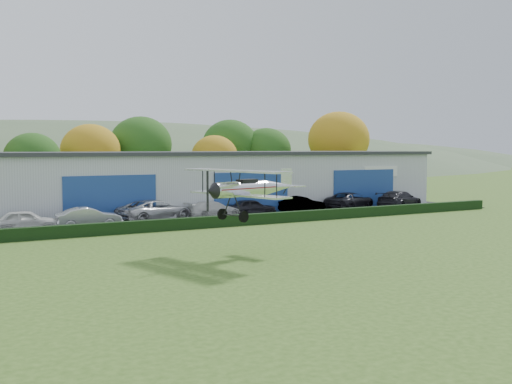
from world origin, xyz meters
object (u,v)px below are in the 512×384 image
car_7 (399,200)px  car_1 (89,218)px  car_5 (300,204)px  car_6 (350,201)px  biplane (248,187)px  car_0 (26,221)px  car_2 (155,211)px  car_3 (214,209)px  hangar (221,180)px  car_4 (252,207)px

car_7 → car_1: bearing=68.2°
car_5 → car_7: size_ratio=0.75×
car_6 → biplane: bearing=107.4°
car_0 → car_2: (9.42, 0.97, 0.11)m
car_3 → car_6: car_6 is taller
hangar → car_1: size_ratio=9.09×
car_2 → car_5: bearing=-105.8°
car_2 → car_5: 13.49m
car_5 → car_3: bearing=98.8°
car_1 → car_4: bearing=-80.9°
car_1 → car_6: size_ratio=0.80×
car_3 → biplane: biplane is taller
car_2 → car_7: (23.13, -1.41, -0.02)m
car_4 → car_7: car_7 is taller
car_2 → car_4: size_ratio=1.49×
car_1 → car_5: size_ratio=1.05×
car_3 → car_7: bearing=-98.2°
hangar → car_1: bearing=-149.6°
car_5 → car_0: bearing=99.8°
car_2 → car_6: car_2 is taller
car_4 → biplane: size_ratio=0.58×
car_2 → biplane: 16.27m
car_4 → car_5: size_ratio=0.95×
car_4 → car_6: size_ratio=0.72×
car_7 → biplane: (-23.74, -14.61, 2.74)m
car_3 → car_6: (13.71, 0.08, 0.11)m
hangar → car_6: hangar is taller
car_3 → car_1: bearing=95.0°
car_2 → car_6: (18.65, 0.20, -0.06)m
car_4 → biplane: bearing=157.2°
car_6 → car_7: (4.48, -1.61, 0.04)m
car_1 → car_3: 10.41m
car_6 → car_7: car_7 is taller
car_5 → car_7: 9.84m
car_0 → car_3: size_ratio=0.93×
car_0 → car_3: bearing=-76.7°
car_2 → car_6: size_ratio=1.08×
car_0 → car_5: size_ratio=1.01×
car_2 → car_0: bearing=77.9°
car_6 → biplane: 25.34m
car_0 → car_1: 4.09m
hangar → car_1: hangar is taller
car_0 → car_2: size_ratio=0.71×
car_7 → car_3: bearing=63.4°
car_2 → car_7: bearing=-111.5°
car_1 → car_4: 13.87m
car_5 → car_7: car_7 is taller
hangar → car_5: bearing=-54.3°
car_0 → biplane: size_ratio=0.61×
car_1 → biplane: size_ratio=0.64×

